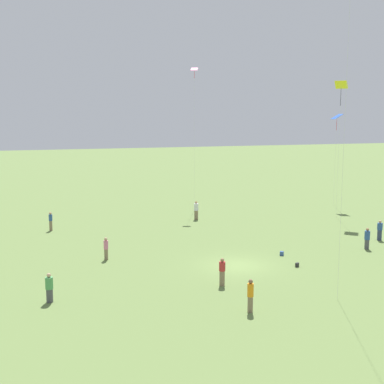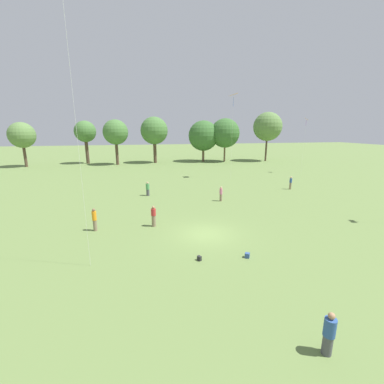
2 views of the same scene
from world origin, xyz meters
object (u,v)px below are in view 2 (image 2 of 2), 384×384
Objects in this scene: person_0 at (221,194)px; kite_1 at (233,97)px; picnic_bag_0 at (247,255)px; person_2 at (154,216)px; person_7 at (291,183)px; person_3 at (148,189)px; kite_0 at (306,123)px; person_5 at (94,219)px; picnic_bag_2 at (199,258)px; person_6 at (329,334)px.

person_0 is 18.29m from kite_1.
person_2 is at bearing 128.42° from picnic_bag_0.
picnic_bag_0 is (-13.61, -16.28, -0.73)m from person_7.
person_0 is 8.91m from person_3.
person_0 is 4.33× the size of picnic_bag_0.
person_3 is at bearing -64.36° from person_0.
person_3 reaches higher than person_0.
person_0 is 0.17× the size of kite_0.
person_2 is (-7.92, -6.10, 0.03)m from person_0.
kite_0 is (33.11, 20.84, 8.02)m from person_5.
picnic_bag_2 is at bearing -15.57° from person_2.
person_5 is at bearing 136.96° from picnic_bag_2.
picnic_bag_0 reaches higher than picnic_bag_2.
person_2 is at bearing 62.45° from person_5.
person_0 is 5.43× the size of picnic_bag_2.
picnic_bag_0 is (0.23, 7.21, -0.68)m from person_6.
picnic_bag_0 is at bearing 99.02° from person_7.
kite_1 is 34.28× the size of picnic_bag_0.
person_7 reaches higher than picnic_bag_0.
person_6 is 42.73m from kite_0.
kite_1 is (6.03, 12.67, 11.73)m from person_0.
person_6 is at bearing -15.21° from person_2.
person_2 is 4.58× the size of picnic_bag_0.
person_6 is 4.42× the size of picnic_bag_0.
person_0 is at bearing 88.94° from person_5.
kite_0 is (28.42, 10.56, 8.13)m from person_3.
picnic_bag_0 is (9.90, -6.74, -0.78)m from person_5.
picnic_bag_2 is (2.19, -16.71, -0.69)m from person_3.
person_2 is at bearing 10.66° from kite_1.
person_0 is 0.98× the size of person_3.
person_3 is 20.02m from kite_1.
person_0 is 13.90m from person_5.
picnic_bag_2 is (6.88, -6.43, -0.79)m from person_5.
person_5 reaches higher than picnic_bag_2.
person_2 reaches higher than picnic_bag_0.
person_5 reaches higher than person_3.
person_3 is 24.73m from person_6.
kite_1 is 29.60m from picnic_bag_0.
person_6 is at bearing 7.95° from person_5.
person_0 is at bearing 39.15° from person_6.
kite_0 is (28.51, 20.90, 8.08)m from person_2.
kite_1 is at bearing 108.13° from person_2.
person_2 is 0.13× the size of kite_1.
person_0 is 13.06m from picnic_bag_0.
person_2 is 1.02× the size of person_7.
kite_1 is at bearing 64.20° from person_3.
person_6 is 35.81m from kite_1.
picnic_bag_2 is at bearing 174.08° from picnic_bag_0.
kite_1 is (8.88, 32.65, 11.74)m from person_6.
person_3 is at bearing 107.01° from picnic_bag_0.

